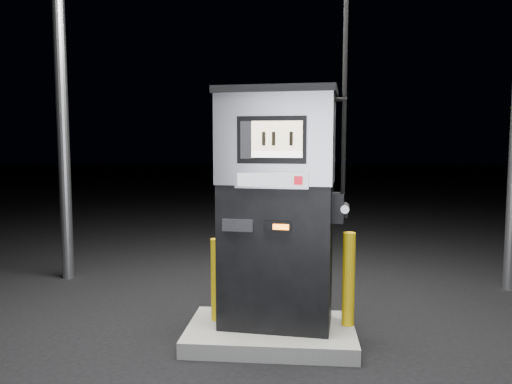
{
  "coord_description": "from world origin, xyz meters",
  "views": [
    {
      "loc": [
        0.28,
        -4.64,
        1.9
      ],
      "look_at": [
        -0.14,
        0.0,
        1.45
      ],
      "focal_mm": 35.0,
      "sensor_mm": 36.0,
      "label": 1
    }
  ],
  "objects": [
    {
      "name": "ground",
      "position": [
        0.0,
        0.0,
        0.0
      ],
      "size": [
        80.0,
        80.0,
        0.0
      ],
      "primitive_type": "plane",
      "color": "black",
      "rests_on": "ground"
    },
    {
      "name": "pump_island",
      "position": [
        0.0,
        0.0,
        0.07
      ],
      "size": [
        1.6,
        1.0,
        0.15
      ],
      "primitive_type": "cube",
      "color": "slate",
      "rests_on": "ground"
    },
    {
      "name": "fuel_dispenser",
      "position": [
        0.05,
        0.06,
        1.31
      ],
      "size": [
        1.28,
        0.78,
        4.7
      ],
      "rotation": [
        0.0,
        0.0,
        -0.1
      ],
      "color": "black",
      "rests_on": "pump_island"
    },
    {
      "name": "bollard_left",
      "position": [
        -0.55,
        0.12,
        0.56
      ],
      "size": [
        0.14,
        0.14,
        0.82
      ],
      "primitive_type": "cylinder",
      "rotation": [
        0.0,
        0.0,
        0.4
      ],
      "color": "yellow",
      "rests_on": "pump_island"
    },
    {
      "name": "bollard_right",
      "position": [
        0.74,
        0.1,
        0.6
      ],
      "size": [
        0.15,
        0.15,
        0.91
      ],
      "primitive_type": "cylinder",
      "rotation": [
        0.0,
        0.0,
        -0.34
      ],
      "color": "yellow",
      "rests_on": "pump_island"
    }
  ]
}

